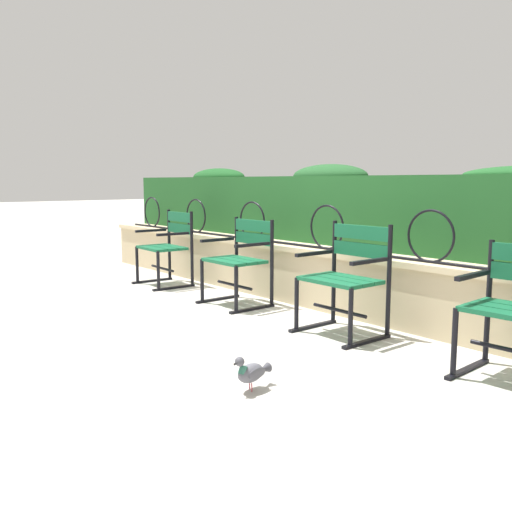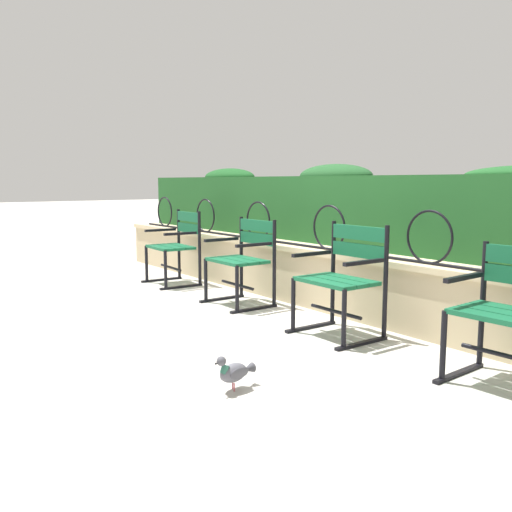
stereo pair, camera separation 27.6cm
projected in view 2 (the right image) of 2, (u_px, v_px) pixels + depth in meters
name	position (u px, v px, depth m)	size (l,w,h in m)	color
ground_plane	(247.00, 318.00, 4.85)	(60.00, 60.00, 0.00)	#BCB7AD
stone_wall	(319.00, 276.00, 5.32)	(7.68, 0.41, 0.57)	#C6B289
iron_arch_fence	(294.00, 227.00, 5.44)	(7.13, 0.02, 0.42)	black
hedge_row	(347.00, 207.00, 5.50)	(7.52, 0.45, 0.81)	#1E5123
park_chair_leftmost	(176.00, 245.00, 6.46)	(0.61, 0.55, 0.86)	#145B38
park_chair_centre_left	(244.00, 258.00, 5.38)	(0.61, 0.53, 0.84)	#145B38
park_chair_centre_right	(343.00, 276.00, 4.28)	(0.62, 0.53, 0.88)	#145B38
pigeon_near_chairs	(234.00, 371.00, 3.18)	(0.13, 0.29, 0.22)	#5B5B66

